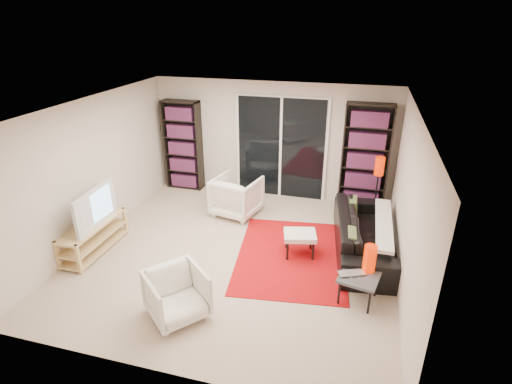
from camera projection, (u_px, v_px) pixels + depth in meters
floor at (237, 253)px, 6.58m from camera, size 5.00×5.00×0.00m
wall_back at (272, 140)px, 8.29m from camera, size 5.00×0.02×2.40m
wall_front at (156, 284)px, 3.89m from camera, size 5.00×0.02×2.40m
wall_left at (93, 171)px, 6.69m from camera, size 0.02×5.00×2.40m
wall_right at (408, 205)px, 5.49m from camera, size 0.02×5.00×2.40m
ceiling at (233, 108)px, 5.60m from camera, size 5.00×5.00×0.02m
sliding_door at (281, 148)px, 8.27m from camera, size 1.92×0.08×2.16m
bookshelf_left at (183, 145)px, 8.70m from camera, size 0.80×0.30×1.95m
bookshelf_right at (365, 157)px, 7.75m from camera, size 0.90×0.30×2.10m
tv_stand at (94, 236)px, 6.55m from camera, size 0.43×1.35×0.50m
tv at (89, 207)px, 6.32m from camera, size 0.20×1.07×0.61m
rug at (291, 255)px, 6.50m from camera, size 1.98×2.51×0.01m
sofa at (365, 234)px, 6.49m from camera, size 1.16×2.36×0.66m
armchair_back at (237, 196)px, 7.72m from camera, size 0.97×0.99×0.76m
armchair_front at (177, 295)px, 5.10m from camera, size 0.99×0.99×0.65m
ottoman at (300, 236)px, 6.40m from camera, size 0.59×0.52×0.40m
side_table at (359, 278)px, 5.36m from camera, size 0.60×0.60×0.40m
laptop at (353, 276)px, 5.32m from camera, size 0.43×0.36×0.03m
table_lamp at (370, 258)px, 5.37m from camera, size 0.17×0.17×0.39m
floor_lamp at (379, 173)px, 7.27m from camera, size 0.19×0.19×1.25m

